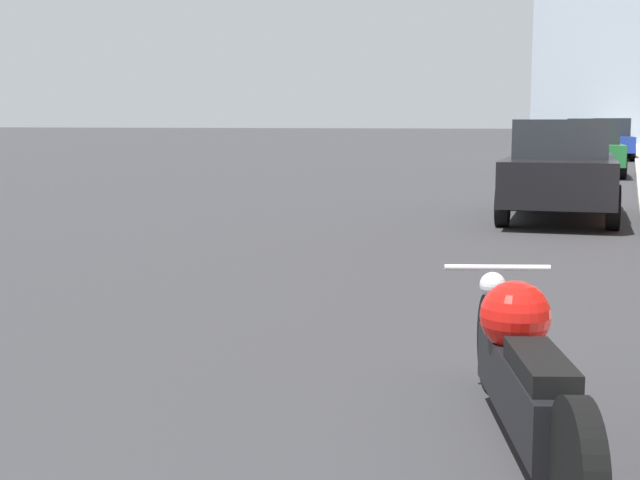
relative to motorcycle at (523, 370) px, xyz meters
name	(u,v)px	position (x,y,z in m)	size (l,w,h in m)	color
motorcycle	(523,370)	(0.00, 0.00, 0.00)	(1.01, 2.52, 0.80)	black
parked_car_black	(560,169)	(-0.62, 10.91, 0.45)	(1.99, 4.52, 1.66)	black
parked_car_green	(592,148)	(-0.63, 23.32, 0.46)	(2.06, 4.10, 1.71)	#1E6B33
parked_car_blue	(610,139)	(-0.38, 35.68, 0.48)	(2.13, 4.57, 1.76)	#1E3899
parked_car_yellow	(609,135)	(-0.72, 48.30, 0.48)	(2.04, 4.34, 1.72)	gold
parked_car_silver	(614,134)	(-0.62, 58.49, 0.37)	(2.07, 3.93, 1.49)	#BCBCC1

